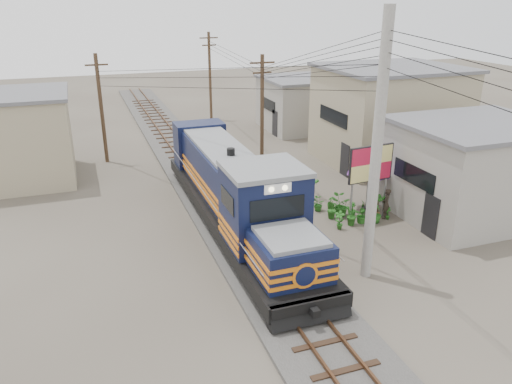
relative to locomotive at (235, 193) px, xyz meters
name	(u,v)px	position (x,y,z in m)	size (l,w,h in m)	color
ground	(278,284)	(0.00, -5.34, -1.78)	(120.00, 120.00, 0.00)	#473F35
ballast	(211,192)	(0.00, 4.66, -1.70)	(3.60, 70.00, 0.16)	#595651
track	(211,189)	(0.00, 4.66, -1.52)	(1.15, 70.00, 0.12)	#51331E
locomotive	(235,193)	(0.00, 0.00, 0.00)	(3.05, 16.59, 4.11)	black
utility_pole_main	(376,153)	(3.50, -5.84, 3.22)	(0.40, 0.40, 10.00)	#9E9B93
wooden_pole_mid	(262,109)	(4.50, 8.66, 1.90)	(1.60, 0.24, 7.00)	#4C3826
wooden_pole_far	(210,74)	(4.80, 22.66, 2.15)	(1.60, 0.24, 7.50)	#4C3826
wooden_pole_left	(101,107)	(-5.00, 12.66, 1.90)	(1.60, 0.24, 7.00)	#4C3826
power_lines	(211,57)	(-0.14, 3.15, 5.78)	(9.65, 19.00, 3.30)	black
shophouse_front	(474,169)	(11.50, -2.34, 0.58)	(7.35, 6.30, 4.70)	gray
shophouse_mid	(388,115)	(12.50, 6.66, 1.33)	(8.40, 7.35, 6.20)	gray
shophouse_back	(302,103)	(11.00, 16.66, 0.33)	(6.30, 6.30, 4.20)	gray
shophouse_left	(16,138)	(-10.00, 10.66, 0.83)	(6.30, 6.30, 5.20)	gray
billboard	(371,166)	(6.35, -1.22, 0.99)	(2.43, 0.37, 3.75)	#99999E
market_umbrella	(369,169)	(6.98, -0.11, 0.40)	(2.74, 2.74, 2.48)	black
vendor	(386,204)	(7.28, -1.42, -1.02)	(0.56, 0.37, 1.53)	black
plant_nursery	(347,209)	(5.52, -0.78, -1.32)	(3.36, 3.01, 1.10)	#23601B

